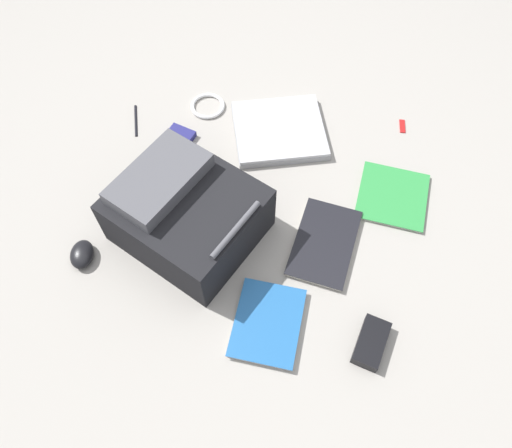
{
  "coord_description": "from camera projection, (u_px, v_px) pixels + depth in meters",
  "views": [
    {
      "loc": [
        -0.15,
        0.8,
        1.31
      ],
      "look_at": [
        -0.02,
        0.04,
        0.02
      ],
      "focal_mm": 35.01,
      "sensor_mm": 36.0,
      "label": 1
    }
  ],
  "objects": [
    {
      "name": "earbud_pouch",
      "position": [
        178.0,
        138.0,
        1.68
      ],
      "size": [
        0.11,
        0.11,
        0.02
      ],
      "primitive_type": "cube",
      "rotation": [
        0.0,
        0.0,
        1.26
      ],
      "color": "navy",
      "rests_on": "ground_plane"
    },
    {
      "name": "power_brick",
      "position": [
        371.0,
        343.0,
        1.32
      ],
      "size": [
        0.1,
        0.15,
        0.03
      ],
      "primitive_type": "cube",
      "rotation": [
        0.0,
        0.0,
        -0.25
      ],
      "color": "black",
      "rests_on": "ground_plane"
    },
    {
      "name": "ground_plane",
      "position": [
        253.0,
        216.0,
        1.54
      ],
      "size": [
        3.36,
        3.36,
        0.0
      ],
      "primitive_type": "plane",
      "color": "gray"
    },
    {
      "name": "pen_black",
      "position": [
        136.0,
        120.0,
        1.73
      ],
      "size": [
        0.05,
        0.14,
        0.01
      ],
      "primitive_type": "cylinder",
      "rotation": [
        1.57,
        0.0,
        0.31
      ],
      "color": "black",
      "rests_on": "ground_plane"
    },
    {
      "name": "book_red",
      "position": [
        324.0,
        243.0,
        1.48
      ],
      "size": [
        0.21,
        0.3,
        0.02
      ],
      "color": "silver",
      "rests_on": "ground_plane"
    },
    {
      "name": "backpack",
      "position": [
        186.0,
        212.0,
        1.43
      ],
      "size": [
        0.49,
        0.47,
        0.22
      ],
      "color": "black",
      "rests_on": "ground_plane"
    },
    {
      "name": "book_manual",
      "position": [
        267.0,
        323.0,
        1.35
      ],
      "size": [
        0.19,
        0.24,
        0.02
      ],
      "color": "silver",
      "rests_on": "ground_plane"
    },
    {
      "name": "cable_coil",
      "position": [
        208.0,
        106.0,
        1.76
      ],
      "size": [
        0.12,
        0.12,
        0.01
      ],
      "primitive_type": "torus",
      "color": "silver",
      "rests_on": "ground_plane"
    },
    {
      "name": "laptop",
      "position": [
        279.0,
        130.0,
        1.69
      ],
      "size": [
        0.37,
        0.35,
        0.03
      ],
      "color": "#929296",
      "rests_on": "ground_plane"
    },
    {
      "name": "book_blue",
      "position": [
        392.0,
        196.0,
        1.57
      ],
      "size": [
        0.23,
        0.24,
        0.01
      ],
      "color": "silver",
      "rests_on": "ground_plane"
    },
    {
      "name": "usb_stick",
      "position": [
        402.0,
        126.0,
        1.72
      ],
      "size": [
        0.02,
        0.06,
        0.01
      ],
      "primitive_type": "cube",
      "rotation": [
        0.0,
        0.0,
        0.07
      ],
      "color": "#B21919",
      "rests_on": "ground_plane"
    },
    {
      "name": "computer_mouse",
      "position": [
        82.0,
        254.0,
        1.45
      ],
      "size": [
        0.09,
        0.11,
        0.04
      ],
      "primitive_type": "ellipsoid",
      "rotation": [
        0.0,
        0.0,
        0.23
      ],
      "color": "black",
      "rests_on": "ground_plane"
    }
  ]
}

